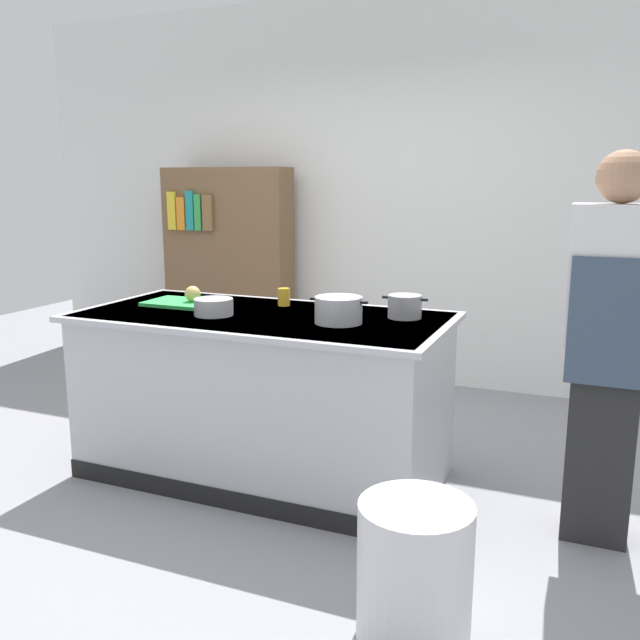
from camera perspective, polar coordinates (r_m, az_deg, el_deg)
The scene contains 12 objects.
ground_plane at distance 3.87m, azimuth -4.67°, elevation -12.68°, with size 10.00×10.00×0.00m, color gray.
back_wall at distance 5.48m, azimuth 5.38°, elevation 10.64°, with size 6.40×0.12×3.00m, color white.
counter_island at distance 3.70m, azimuth -4.80°, elevation -6.11°, with size 1.98×0.98×0.90m.
cutting_board at distance 3.94m, azimuth -11.53°, elevation 1.42°, with size 0.40×0.28×0.02m, color green.
onion at distance 3.90m, azimuth -10.68°, elevation 2.18°, with size 0.09×0.09×0.09m, color tan.
stock_pot at distance 3.35m, azimuth 1.57°, elevation 0.86°, with size 0.30×0.24×0.13m.
sauce_pan at distance 3.50m, azimuth 7.15°, elevation 1.15°, with size 0.24×0.17×0.12m.
mixing_bowl at distance 3.59m, azimuth -8.95°, elevation 1.10°, with size 0.21×0.21×0.09m, color #B7BABF.
juice_cup at distance 3.82m, azimuth -3.04°, elevation 1.95°, with size 0.07×0.07×0.10m, color yellow.
trash_bin at distance 2.53m, azimuth 7.96°, elevation -20.37°, with size 0.40×0.40×0.51m, color silver.
person_chef at distance 3.16m, azimuth 23.19°, elevation -1.71°, with size 0.38×0.25×1.72m.
bookshelf at distance 5.76m, azimuth -7.72°, elevation 4.17°, with size 1.10×0.31×1.70m.
Camera 1 is at (1.64, -3.12, 1.59)m, focal length 37.98 mm.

